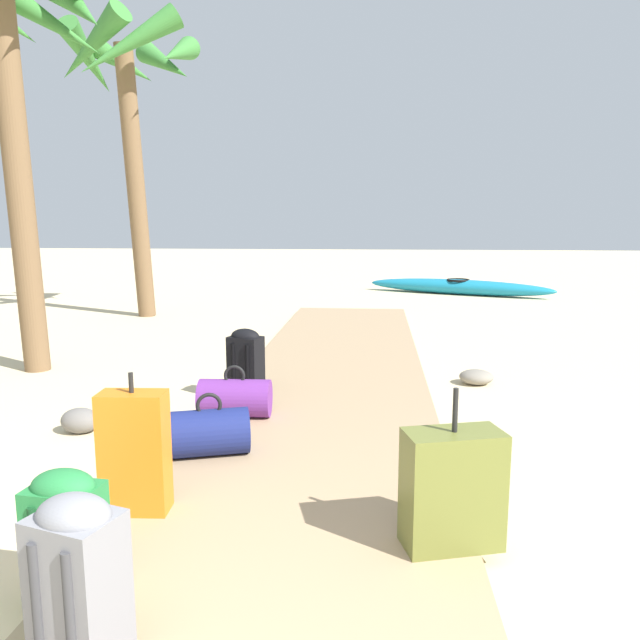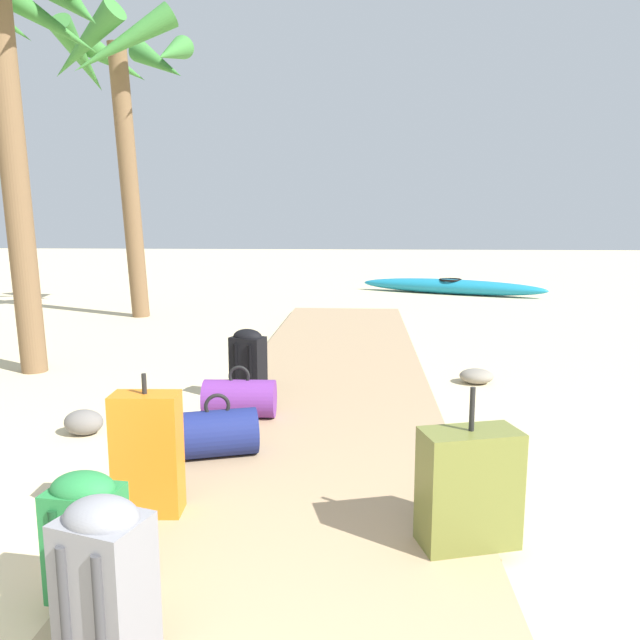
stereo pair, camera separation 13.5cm
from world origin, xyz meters
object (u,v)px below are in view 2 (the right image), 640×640
object	(u,v)px
duffel_bag_purple	(240,398)
suitcase_olive	(469,488)
backpack_black	(248,359)
kayak	(450,286)
palm_tree_near_left	(7,24)
duffel_bag_navy	(218,433)
backpack_grey	(105,581)
backpack_green	(86,532)
suitcase_orange	(148,454)
palm_tree_far_left	(125,86)

from	to	relation	value
duffel_bag_purple	suitcase_olive	world-z (taller)	suitcase_olive
backpack_black	kayak	distance (m)	8.63
palm_tree_near_left	kayak	xyz separation A→B (m)	(5.32, 7.26, -3.24)
duffel_bag_navy	duffel_bag_purple	bearing A→B (deg)	91.32
kayak	backpack_grey	bearing A→B (deg)	-103.50
kayak	duffel_bag_navy	bearing A→B (deg)	-106.39
palm_tree_near_left	backpack_green	bearing A→B (deg)	-58.11
duffel_bag_navy	backpack_black	bearing A→B (deg)	93.20
backpack_green	suitcase_orange	world-z (taller)	suitcase_orange
duffel_bag_navy	duffel_bag_purple	xyz separation A→B (m)	(-0.02, 0.76, -0.00)
suitcase_olive	palm_tree_near_left	world-z (taller)	palm_tree_near_left
backpack_grey	kayak	xyz separation A→B (m)	(2.74, 11.39, -0.23)
backpack_grey	suitcase_orange	world-z (taller)	suitcase_orange
backpack_grey	palm_tree_far_left	world-z (taller)	palm_tree_far_left
backpack_green	kayak	bearing A→B (deg)	74.87
kayak	palm_tree_far_left	bearing A→B (deg)	-145.02
backpack_grey	palm_tree_far_left	distance (m)	8.64
duffel_bag_purple	suitcase_orange	bearing A→B (deg)	-95.61
backpack_black	backpack_grey	size ratio (longest dim) A/B	0.93
duffel_bag_navy	suitcase_olive	distance (m)	1.70
backpack_green	duffel_bag_purple	world-z (taller)	backpack_green
backpack_black	suitcase_orange	world-z (taller)	suitcase_orange
palm_tree_near_left	duffel_bag_purple	bearing A→B (deg)	-31.64
duffel_bag_purple	suitcase_orange	distance (m)	1.55
suitcase_orange	duffel_bag_navy	bearing A→B (deg)	77.69
duffel_bag_navy	backpack_grey	xyz separation A→B (m)	(0.08, -1.83, 0.16)
duffel_bag_navy	suitcase_olive	world-z (taller)	suitcase_olive
palm_tree_near_left	kayak	bearing A→B (deg)	53.81
backpack_grey	suitcase_olive	bearing A→B (deg)	33.61
backpack_grey	suitcase_orange	xyz separation A→B (m)	(-0.24, 1.07, 0.00)
suitcase_orange	palm_tree_far_left	size ratio (longest dim) A/B	0.16
duffel_bag_purple	suitcase_olive	bearing A→B (deg)	-50.72
duffel_bag_navy	kayak	size ratio (longest dim) A/B	0.14
suitcase_orange	palm_tree_near_left	size ratio (longest dim) A/B	0.17
backpack_grey	palm_tree_near_left	xyz separation A→B (m)	(-2.58, 4.13, 3.01)
backpack_green	duffel_bag_navy	bearing A→B (deg)	83.47
palm_tree_near_left	kayak	size ratio (longest dim) A/B	1.09
backpack_grey	suitcase_orange	distance (m)	1.09
suitcase_orange	palm_tree_near_left	world-z (taller)	palm_tree_near_left
backpack_black	kayak	world-z (taller)	backpack_black
duffel_bag_purple	kayak	size ratio (longest dim) A/B	0.14
duffel_bag_navy	duffel_bag_purple	size ratio (longest dim) A/B	1.01
duffel_bag_navy	suitcase_orange	world-z (taller)	suitcase_orange
backpack_black	suitcase_olive	bearing A→B (deg)	-58.43
duffel_bag_purple	duffel_bag_navy	bearing A→B (deg)	-88.68
suitcase_orange	backpack_grey	bearing A→B (deg)	-77.09
suitcase_orange	duffel_bag_purple	bearing A→B (deg)	84.39
backpack_green	backpack_black	world-z (taller)	backpack_black
duffel_bag_navy	duffel_bag_purple	world-z (taller)	duffel_bag_navy
backpack_green	backpack_black	bearing A→B (deg)	88.28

